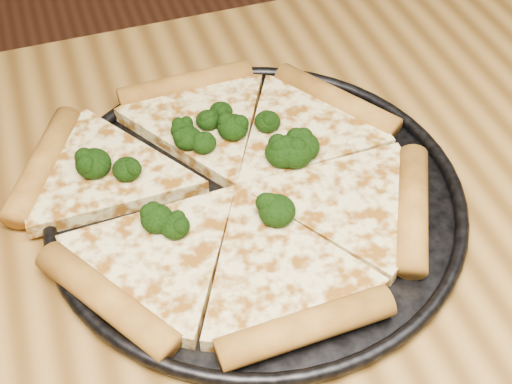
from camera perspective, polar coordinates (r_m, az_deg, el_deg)
name	(u,v)px	position (r m, az deg, el deg)	size (l,w,h in m)	color
pizza_pan	(256,198)	(0.64, 0.00, -0.50)	(0.38, 0.38, 0.02)	black
pizza	(232,186)	(0.64, -1.97, 0.45)	(0.39, 0.34, 0.03)	#FBEE99
broccoli_florets	(226,157)	(0.65, -2.47, 2.81)	(0.22, 0.17, 0.03)	black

